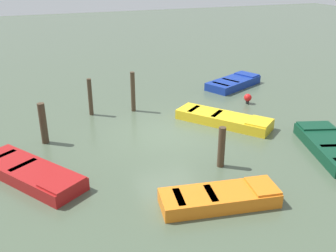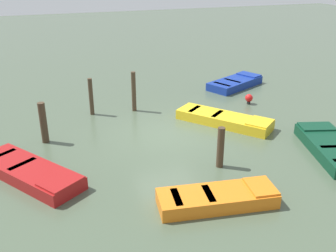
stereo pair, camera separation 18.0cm
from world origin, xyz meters
name	(u,v)px [view 1 (the left image)]	position (x,y,z in m)	size (l,w,h in m)	color
ground_plane	(168,134)	(0.00, 0.00, 0.00)	(80.00, 80.00, 0.00)	#475642
rowboat_dark_green	(331,146)	(-4.89, 3.40, 0.22)	(2.37, 3.81, 0.46)	#0C3823
rowboat_yellow	(224,119)	(-2.54, -0.19, 0.22)	(3.35, 3.79, 0.46)	gold
rowboat_red	(30,173)	(5.15, 1.69, 0.22)	(3.27, 3.94, 0.46)	maroon
rowboat_orange	(220,197)	(0.26, 4.91, 0.22)	(3.39, 1.55, 0.46)	orange
rowboat_blue	(234,83)	(-5.46, -4.65, 0.22)	(3.51, 2.62, 0.46)	navy
mooring_piling_mid_right	(221,147)	(-0.75, 2.98, 0.69)	(0.23, 0.23, 1.39)	#423323
mooring_piling_near_left	(43,123)	(4.54, -0.86, 0.78)	(0.26, 0.26, 1.55)	#423323
mooring_piling_near_right	(90,97)	(2.44, -3.12, 0.82)	(0.19, 0.19, 1.63)	#423323
mooring_piling_far_left	(133,92)	(0.57, -2.95, 0.90)	(0.20, 0.20, 1.80)	#423323
marker_buoy	(248,98)	(-4.75, -2.01, 0.29)	(0.36, 0.36, 0.48)	#262626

